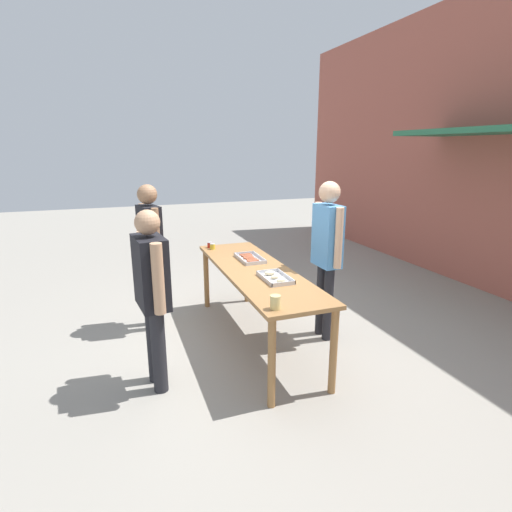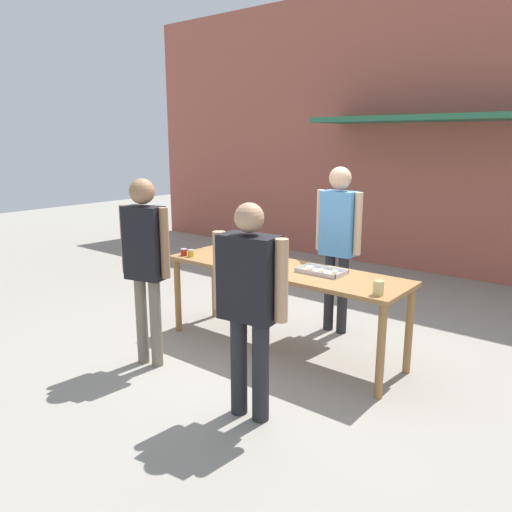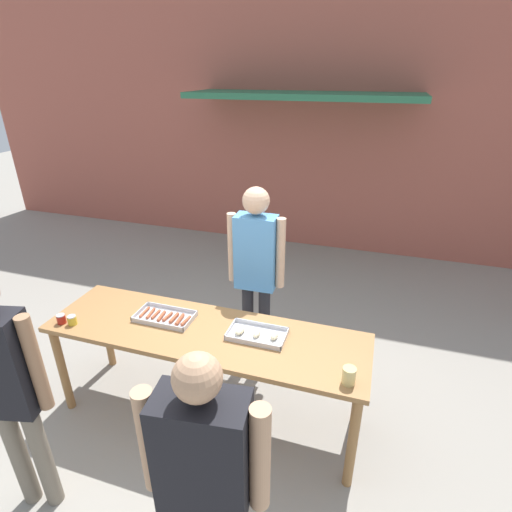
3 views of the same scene
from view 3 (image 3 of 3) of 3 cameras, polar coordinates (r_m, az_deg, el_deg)
ground_plane at (r=3.77m, az=-6.59°, el=-21.39°), size 24.00×24.00×0.00m
building_facade_back at (r=6.43m, az=7.67°, el=20.75°), size 12.00×1.11×4.50m
serving_table at (r=3.25m, az=-7.27°, el=-11.97°), size 2.55×0.73×0.87m
food_tray_sausages at (r=3.38m, az=-12.82°, el=-8.51°), size 0.47×0.26×0.04m
food_tray_buns at (r=3.10m, az=-0.02°, el=-11.09°), size 0.45×0.25×0.05m
condiment_jar_mustard at (r=3.59m, az=-26.06°, el=-8.08°), size 0.07×0.07×0.08m
condiment_jar_ketchup at (r=3.54m, az=-24.78°, el=-8.32°), size 0.07×0.07×0.08m
beer_cup at (r=2.75m, az=13.13°, el=-16.30°), size 0.09×0.09×0.12m
person_server_behind_table at (r=3.64m, az=0.00°, el=-1.00°), size 0.54×0.24×1.83m
person_customer_holding_hotdog at (r=2.86m, az=-32.33°, el=-14.57°), size 0.51×0.28×1.77m
person_customer_with_cup at (r=2.17m, az=-7.33°, el=-28.14°), size 0.63×0.29×1.67m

